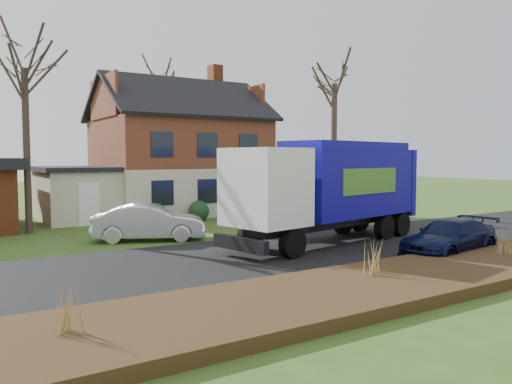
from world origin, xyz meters
TOP-DOWN VIEW (x-y plane):
  - ground at (0.00, 0.00)m, footprint 120.00×120.00m
  - road at (0.00, 0.00)m, footprint 80.00×7.00m
  - mulch_verge at (0.00, -5.30)m, footprint 80.00×3.50m
  - main_house at (1.49, 13.91)m, footprint 12.95×8.95m
  - garbage_truck at (2.54, 0.71)m, footprint 9.50×4.22m
  - silver_sedan at (-3.26, 5.01)m, footprint 4.69×3.20m
  - navy_wagon at (4.24, -3.40)m, footprint 4.44×2.26m
  - tree_front_west at (-7.05, 9.72)m, footprint 3.36×3.36m
  - tree_front_east at (9.90, 8.98)m, footprint 3.98×3.98m
  - tree_back at (4.20, 22.11)m, footprint 3.65×3.65m
  - grass_clump_west at (-8.50, -5.19)m, footprint 0.35×0.28m
  - grass_clump_mid at (-0.87, -4.90)m, footprint 0.32×0.27m
  - grass_clump_east at (4.57, -5.14)m, footprint 0.32×0.26m

SIDE VIEW (x-z plane):
  - ground at x=0.00m, z-range 0.00..0.00m
  - road at x=0.00m, z-range 0.00..0.02m
  - mulch_verge at x=0.00m, z-range 0.00..0.30m
  - navy_wagon at x=4.24m, z-range 0.00..1.23m
  - grass_clump_east at x=4.57m, z-range 0.30..1.10m
  - silver_sedan at x=-3.26m, z-range 0.00..1.46m
  - grass_clump_mid at x=-0.87m, z-range 0.30..1.20m
  - grass_clump_west at x=-8.50m, z-range 0.30..1.22m
  - garbage_truck at x=2.54m, z-range 0.30..4.24m
  - main_house at x=1.49m, z-range -0.60..8.66m
  - tree_front_west at x=-7.05m, z-range 3.23..13.21m
  - tree_front_east at x=9.90m, z-range 3.46..14.52m
  - tree_back at x=4.20m, z-range 3.86..15.42m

